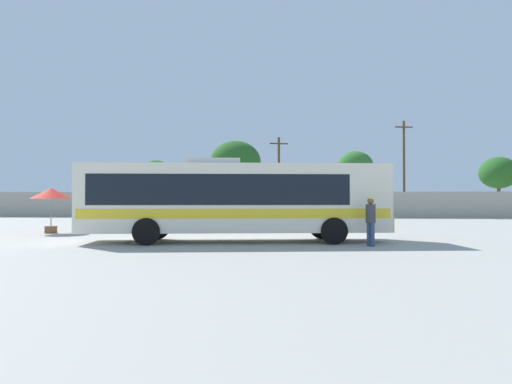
{
  "coord_description": "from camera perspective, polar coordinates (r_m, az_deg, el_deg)",
  "views": [
    {
      "loc": [
        2.29,
        -18.19,
        1.78
      ],
      "look_at": [
        1.01,
        0.94,
        2.05
      ],
      "focal_mm": 31.11,
      "sensor_mm": 36.0,
      "label": 1
    }
  ],
  "objects": [
    {
      "name": "perimeter_wall",
      "position": [
        41.1,
        0.64,
        -1.64
      ],
      "size": [
        80.0,
        0.3,
        2.39
      ],
      "primitive_type": "cube",
      "color": "#9E998C",
      "rests_on": "ground_plane"
    },
    {
      "name": "roadside_tree_midleft",
      "position": [
        44.79,
        -2.64,
        3.81
      ],
      "size": [
        5.1,
        5.1,
        7.57
      ],
      "color": "brown",
      "rests_on": "ground_plane"
    },
    {
      "name": "roadside_tree_right",
      "position": [
        48.84,
        28.73,
        2.16
      ],
      "size": [
        3.58,
        3.58,
        5.78
      ],
      "color": "brown",
      "rests_on": "ground_plane"
    },
    {
      "name": "coach_bus_cream_yellow",
      "position": [
        18.17,
        -3.1,
        -0.72
      ],
      "size": [
        12.5,
        3.97,
        3.38
      ],
      "color": "silver",
      "rests_on": "ground_plane"
    },
    {
      "name": "ground_plane",
      "position": [
        28.34,
        -0.81,
        -4.42
      ],
      "size": [
        300.0,
        300.0,
        0.0
      ],
      "primitive_type": "plane",
      "color": "#A3A099"
    },
    {
      "name": "roadside_tree_midright",
      "position": [
        45.75,
        12.65,
        3.23
      ],
      "size": [
        3.55,
        3.55,
        6.53
      ],
      "color": "brown",
      "rests_on": "ground_plane"
    },
    {
      "name": "roadside_tree_left",
      "position": [
        48.06,
        -12.7,
        2.32
      ],
      "size": [
        3.25,
        3.25,
        5.81
      ],
      "color": "brown",
      "rests_on": "ground_plane"
    },
    {
      "name": "vendor_umbrella_secondary_red",
      "position": [
        24.93,
        -24.84,
        -0.28
      ],
      "size": [
        2.01,
        2.01,
        2.32
      ],
      "color": "gray",
      "rests_on": "ground_plane"
    },
    {
      "name": "parked_car_second_white",
      "position": [
        37.95,
        -7.75,
        -2.35
      ],
      "size": [
        4.41,
        2.08,
        1.42
      ],
      "color": "silver",
      "rests_on": "ground_plane"
    },
    {
      "name": "utility_pole_near",
      "position": [
        45.94,
        18.49,
        3.1
      ],
      "size": [
        1.79,
        0.49,
        9.4
      ],
      "color": "#4C3823",
      "rests_on": "ground_plane"
    },
    {
      "name": "attendant_by_bus_door",
      "position": [
        16.96,
        14.52,
        -3.3
      ],
      "size": [
        0.51,
        0.51,
        1.82
      ],
      "color": "#33476B",
      "rests_on": "ground_plane"
    },
    {
      "name": "utility_pole_far",
      "position": [
        42.8,
        2.96,
        2.17
      ],
      "size": [
        1.76,
        0.61,
        7.67
      ],
      "color": "#4C3823",
      "rests_on": "ground_plane"
    },
    {
      "name": "parked_car_leftmost_grey",
      "position": [
        39.89,
        -15.52,
        -2.23
      ],
      "size": [
        4.18,
        2.05,
        1.47
      ],
      "color": "slate",
      "rests_on": "ground_plane"
    },
    {
      "name": "parked_car_third_white",
      "position": [
        36.95,
        1.44,
        -2.35
      ],
      "size": [
        4.22,
        2.11,
        1.5
      ],
      "color": "silver",
      "rests_on": "ground_plane"
    }
  ]
}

